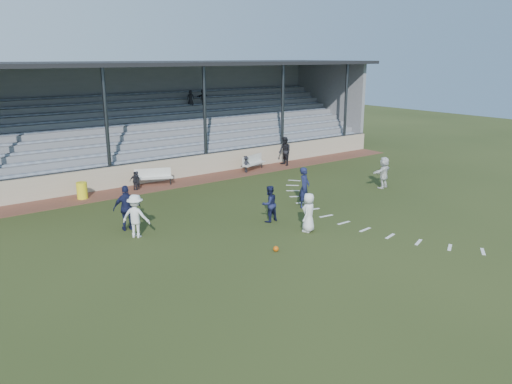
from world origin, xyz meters
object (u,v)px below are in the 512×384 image
trash_bin (82,190)px  bench_right (253,161)px  football (276,249)px  official (285,151)px  bench_left (153,175)px  player_navy_lead (304,187)px  player_white_lead (309,212)px

trash_bin → bench_right: bearing=0.4°
football → official: size_ratio=0.11×
bench_right → football: bench_right is taller
bench_left → player_navy_lead: (3.95, -8.01, 0.38)m
bench_left → player_navy_lead: bearing=-41.4°
trash_bin → player_white_lead: (5.86, -10.33, 0.37)m
official → bench_left: bearing=-83.8°
trash_bin → football: trash_bin is taller
trash_bin → football: bearing=-73.1°
football → player_navy_lead: player_navy_lead is taller
trash_bin → official: 13.24m
trash_bin → football: 11.77m
bench_right → official: 2.55m
bench_left → bench_right: bearing=20.4°
bench_right → player_white_lead: bearing=-133.5°
bench_right → official: official is taller
bench_left → trash_bin: bench_left is taller
bench_left → football: size_ratio=9.66×
football → official: (9.81, 11.28, 0.85)m
player_navy_lead → bench_left: bearing=88.5°
player_white_lead → bench_left: bearing=-112.2°
bench_right → trash_bin: bearing=161.9°
trash_bin → player_navy_lead: 11.11m
football → player_white_lead: bearing=20.8°
trash_bin → official: size_ratio=0.45×
trash_bin → official: (13.23, 0.03, 0.51)m
football → bench_right: bearing=57.3°
bench_left → trash_bin: (-4.05, -0.31, -0.15)m
player_navy_lead → player_white_lead: bearing=-156.8°
player_white_lead → football: bearing=-11.1°
trash_bin → player_navy_lead: (8.00, -7.70, 0.53)m
football → official: official is taller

